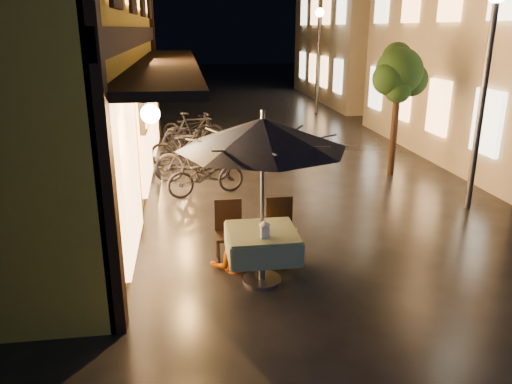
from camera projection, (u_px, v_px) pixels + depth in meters
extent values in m
plane|color=black|center=(357.00, 260.00, 7.80)|extent=(90.00, 90.00, 0.00)
cube|color=gold|center=(16.00, 26.00, 9.69)|extent=(4.50, 11.00, 7.00)
cube|color=black|center=(137.00, 36.00, 10.06)|extent=(0.12, 11.00, 0.35)
cube|color=black|center=(167.00, 64.00, 10.31)|extent=(1.20, 10.50, 0.12)
cube|color=#FFB369|center=(129.00, 174.00, 7.37)|extent=(0.10, 2.20, 2.40)
cube|color=#FFB369|center=(145.00, 129.00, 10.66)|extent=(0.10, 2.20, 2.40)
cube|color=#FFB369|center=(153.00, 105.00, 13.95)|extent=(0.10, 2.20, 2.40)
cube|color=#FFB369|center=(487.00, 122.00, 10.87)|extent=(0.10, 1.00, 1.40)
cube|color=#FFB369|center=(438.00, 107.00, 12.94)|extent=(0.10, 1.00, 1.40)
cube|color=#FFB369|center=(403.00, 96.00, 15.01)|extent=(0.10, 1.00, 1.40)
cube|color=#FFB369|center=(376.00, 88.00, 17.07)|extent=(0.10, 1.00, 1.40)
cube|color=#FFB369|center=(382.00, 1.00, 16.20)|extent=(0.10, 1.00, 1.40)
cube|color=beige|center=(387.00, 27.00, 24.63)|extent=(7.00, 10.00, 7.00)
cube|color=#FFB369|center=(338.00, 76.00, 21.21)|extent=(0.10, 1.00, 1.40)
cube|color=#FFB369|center=(341.00, 6.00, 20.33)|extent=(0.10, 1.00, 1.40)
cube|color=#FFB369|center=(324.00, 72.00, 23.28)|extent=(0.10, 1.00, 1.40)
cube|color=#FFB369|center=(327.00, 8.00, 22.40)|extent=(0.10, 1.00, 1.40)
cube|color=#FFB369|center=(312.00, 68.00, 25.35)|extent=(0.10, 1.00, 1.40)
cube|color=#FFB369|center=(314.00, 10.00, 24.47)|extent=(0.10, 1.00, 1.40)
cube|color=#FFB369|center=(302.00, 65.00, 27.42)|extent=(0.10, 1.00, 1.40)
cube|color=#FFB369|center=(304.00, 11.00, 26.54)|extent=(0.10, 1.00, 1.40)
cylinder|color=black|center=(394.00, 131.00, 12.01)|extent=(0.16, 0.16, 2.20)
sphere|color=black|center=(399.00, 71.00, 11.57)|extent=(1.10, 1.10, 1.10)
sphere|color=black|center=(411.00, 79.00, 11.77)|extent=(0.80, 0.80, 0.80)
sphere|color=black|center=(389.00, 79.00, 11.44)|extent=(0.76, 0.76, 0.76)
sphere|color=black|center=(397.00, 57.00, 11.77)|extent=(0.70, 0.70, 0.70)
sphere|color=black|center=(398.00, 90.00, 11.45)|extent=(0.60, 0.60, 0.60)
cylinder|color=#59595E|center=(481.00, 109.00, 9.46)|extent=(0.12, 0.12, 4.00)
cylinder|color=#59595E|center=(318.00, 65.00, 20.74)|extent=(0.12, 0.12, 4.00)
sphere|color=#FFEBC0|center=(320.00, 12.00, 20.10)|extent=(0.36, 0.36, 0.36)
cylinder|color=#59595E|center=(262.00, 258.00, 7.06)|extent=(0.10, 0.10, 0.72)
cylinder|color=#59595E|center=(262.00, 279.00, 7.17)|extent=(0.56, 0.56, 0.04)
cube|color=#396136|center=(262.00, 233.00, 6.94)|extent=(0.95, 0.95, 0.06)
cube|color=#396136|center=(295.00, 242.00, 7.05)|extent=(0.04, 0.95, 0.33)
cube|color=#396136|center=(228.00, 245.00, 6.93)|extent=(0.04, 0.95, 0.33)
cube|color=#396136|center=(257.00, 231.00, 7.44)|extent=(0.95, 0.04, 0.33)
cube|color=#396136|center=(268.00, 258.00, 6.54)|extent=(0.95, 0.04, 0.33)
cylinder|color=#59595E|center=(262.00, 206.00, 6.81)|extent=(0.05, 0.05, 2.30)
cone|color=black|center=(263.00, 134.00, 6.50)|extent=(2.29, 2.29, 0.41)
cylinder|color=#59595E|center=(263.00, 114.00, 6.42)|extent=(0.06, 0.06, 0.12)
cube|color=black|center=(230.00, 236.00, 7.59)|extent=(0.42, 0.42, 0.05)
cube|color=black|center=(228.00, 216.00, 7.69)|extent=(0.42, 0.04, 0.55)
cylinder|color=black|center=(219.00, 256.00, 7.47)|extent=(0.04, 0.04, 0.43)
cylinder|color=black|center=(243.00, 254.00, 7.52)|extent=(0.04, 0.04, 0.43)
cylinder|color=black|center=(217.00, 246.00, 7.81)|extent=(0.04, 0.04, 0.43)
cylinder|color=black|center=(240.00, 244.00, 7.86)|extent=(0.04, 0.04, 0.43)
cube|color=black|center=(281.00, 233.00, 7.70)|extent=(0.42, 0.42, 0.05)
cube|color=black|center=(279.00, 213.00, 7.80)|extent=(0.42, 0.04, 0.55)
cylinder|color=black|center=(272.00, 252.00, 7.58)|extent=(0.04, 0.04, 0.43)
cylinder|color=black|center=(295.00, 251.00, 7.63)|extent=(0.04, 0.04, 0.43)
cylinder|color=black|center=(268.00, 243.00, 7.92)|extent=(0.04, 0.04, 0.43)
cylinder|color=black|center=(290.00, 241.00, 7.96)|extent=(0.04, 0.04, 0.43)
cube|color=white|center=(265.00, 231.00, 6.68)|extent=(0.11, 0.11, 0.18)
cube|color=#FFD88C|center=(265.00, 232.00, 6.68)|extent=(0.07, 0.07, 0.12)
cone|color=white|center=(265.00, 222.00, 6.64)|extent=(0.16, 0.16, 0.07)
imported|color=#CB4C00|center=(231.00, 225.00, 7.38)|extent=(0.69, 0.56, 1.37)
imported|color=yellow|center=(280.00, 220.00, 7.48)|extent=(0.97, 0.63, 1.42)
imported|color=black|center=(206.00, 175.00, 10.74)|extent=(1.83, 1.08, 0.91)
imported|color=black|center=(193.00, 159.00, 11.67)|extent=(1.82, 0.60, 1.08)
imported|color=black|center=(186.00, 161.00, 11.98)|extent=(1.68, 1.00, 0.83)
imported|color=black|center=(182.00, 148.00, 12.90)|extent=(1.72, 0.61, 1.01)
imported|color=black|center=(192.00, 134.00, 14.65)|extent=(1.94, 1.14, 0.96)
imported|color=black|center=(194.00, 131.00, 14.83)|extent=(1.90, 0.85, 1.10)
imported|color=black|center=(189.00, 128.00, 15.71)|extent=(1.87, 1.28, 0.93)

